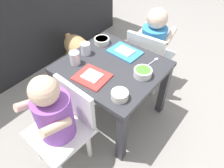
% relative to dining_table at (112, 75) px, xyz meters
% --- Properties ---
extents(ground_plane, '(7.00, 7.00, 0.00)m').
position_rel_dining_table_xyz_m(ground_plane, '(0.00, 0.00, -0.35)').
color(ground_plane, gray).
extents(kitchen_cabinet_back, '(1.97, 0.39, 0.86)m').
position_rel_dining_table_xyz_m(kitchen_cabinet_back, '(0.00, 0.98, 0.08)').
color(kitchen_cabinet_back, '#232326').
rests_on(kitchen_cabinet_back, ground).
extents(dining_table, '(0.52, 0.55, 0.42)m').
position_rel_dining_table_xyz_m(dining_table, '(0.00, 0.00, 0.00)').
color(dining_table, '#333338').
rests_on(dining_table, ground).
extents(seated_child_left, '(0.29, 0.29, 0.62)m').
position_rel_dining_table_xyz_m(seated_child_left, '(-0.42, 0.00, 0.04)').
color(seated_child_left, white).
rests_on(seated_child_left, ground).
extents(seated_child_right, '(0.30, 0.30, 0.61)m').
position_rel_dining_table_xyz_m(seated_child_right, '(0.42, -0.02, 0.03)').
color(seated_child_right, white).
rests_on(seated_child_right, ground).
extents(dog, '(0.26, 0.42, 0.30)m').
position_rel_dining_table_xyz_m(dog, '(0.23, 0.53, -0.15)').
color(dog, tan).
rests_on(dog, ground).
extents(food_tray_left, '(0.17, 0.19, 0.02)m').
position_rel_dining_table_xyz_m(food_tray_left, '(-0.15, 0.02, 0.08)').
color(food_tray_left, red).
rests_on(food_tray_left, dining_table).
extents(food_tray_right, '(0.15, 0.20, 0.02)m').
position_rel_dining_table_xyz_m(food_tray_right, '(0.15, 0.02, 0.08)').
color(food_tray_right, '#388CD8').
rests_on(food_tray_right, dining_table).
extents(water_cup_left, '(0.06, 0.06, 0.07)m').
position_rel_dining_table_xyz_m(water_cup_left, '(-0.01, 0.20, 0.11)').
color(water_cup_left, white).
rests_on(water_cup_left, dining_table).
extents(water_cup_right, '(0.06, 0.06, 0.07)m').
position_rel_dining_table_xyz_m(water_cup_right, '(-0.12, 0.18, 0.11)').
color(water_cup_right, white).
rests_on(water_cup_right, dining_table).
extents(cereal_bowl_right_side, '(0.10, 0.10, 0.04)m').
position_rel_dining_table_xyz_m(cereal_bowl_right_side, '(0.03, -0.18, 0.10)').
color(cereal_bowl_right_side, white).
rests_on(cereal_bowl_right_side, dining_table).
extents(cereal_bowl_left_side, '(0.08, 0.08, 0.04)m').
position_rel_dining_table_xyz_m(cereal_bowl_left_side, '(-0.17, -0.19, 0.10)').
color(cereal_bowl_left_side, silver).
rests_on(cereal_bowl_left_side, dining_table).
extents(veggie_bowl_near, '(0.10, 0.10, 0.03)m').
position_rel_dining_table_xyz_m(veggie_bowl_near, '(0.14, 0.20, 0.09)').
color(veggie_bowl_near, silver).
rests_on(veggie_bowl_near, dining_table).
extents(spoon_by_left_tray, '(0.10, 0.02, 0.01)m').
position_rel_dining_table_xyz_m(spoon_by_left_tray, '(0.18, -0.17, 0.08)').
color(spoon_by_left_tray, silver).
rests_on(spoon_by_left_tray, dining_table).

